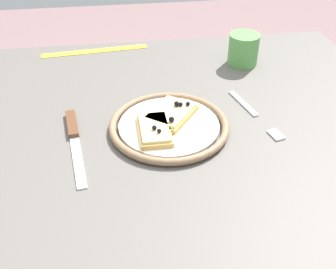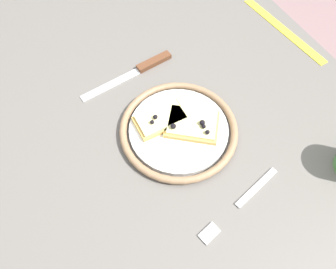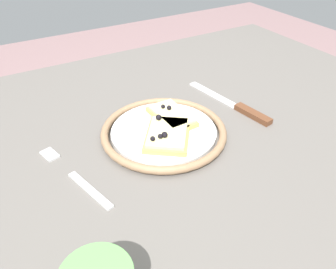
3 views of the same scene
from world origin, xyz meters
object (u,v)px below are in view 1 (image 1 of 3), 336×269
object	(u,v)px
pizza_slice_far	(154,130)
plate	(169,127)
measuring_tape	(95,51)
knife	(74,133)
dining_table	(145,166)
cup	(243,49)
fork	(255,114)
pizza_slice_near	(171,113)

from	to	relation	value
pizza_slice_far	plate	bearing A→B (deg)	-146.45
plate	measuring_tape	bearing A→B (deg)	-68.73
plate	measuring_tape	xyz separation A→B (m)	(0.15, -0.40, -0.01)
knife	measuring_tape	bearing A→B (deg)	-95.83
dining_table	measuring_tape	bearing A→B (deg)	-75.67
measuring_tape	cup	bearing A→B (deg)	156.55
knife	fork	bearing A→B (deg)	-176.78
pizza_slice_near	pizza_slice_far	distance (m)	0.07
pizza_slice_near	fork	world-z (taller)	pizza_slice_near
dining_table	cup	xyz separation A→B (m)	(-0.29, -0.27, 0.14)
pizza_slice_near	knife	world-z (taller)	pizza_slice_near
plate	fork	bearing A→B (deg)	-170.94
fork	plate	bearing A→B (deg)	9.06
pizza_slice_far	fork	bearing A→B (deg)	-166.85
dining_table	cup	world-z (taller)	cup
pizza_slice_far	pizza_slice_near	bearing A→B (deg)	-127.75
pizza_slice_far	measuring_tape	xyz separation A→B (m)	(0.12, -0.42, -0.02)
pizza_slice_near	cup	distance (m)	0.33
fork	dining_table	bearing A→B (deg)	6.22
plate	fork	xyz separation A→B (m)	(-0.19, -0.03, -0.01)
knife	measuring_tape	size ratio (longest dim) A/B	0.82
knife	cup	world-z (taller)	cup
pizza_slice_near	pizza_slice_far	world-z (taller)	pizza_slice_near
knife	pizza_slice_far	bearing A→B (deg)	169.26
plate	measuring_tape	distance (m)	0.43
fork	measuring_tape	distance (m)	0.50
dining_table	pizza_slice_near	size ratio (longest dim) A/B	8.68
dining_table	knife	world-z (taller)	knife
pizza_slice_far	cup	xyz separation A→B (m)	(-0.26, -0.29, 0.02)
dining_table	pizza_slice_near	world-z (taller)	pizza_slice_near
plate	cup	bearing A→B (deg)	-130.42
dining_table	fork	xyz separation A→B (m)	(-0.25, -0.03, 0.10)
fork	knife	bearing A→B (deg)	3.22
plate	pizza_slice_near	size ratio (longest dim) A/B	1.84
plate	pizza_slice_near	xyz separation A→B (m)	(-0.01, -0.03, 0.01)
measuring_tape	pizza_slice_near	bearing A→B (deg)	108.62
knife	plate	bearing A→B (deg)	177.41
fork	cup	xyz separation A→B (m)	(-0.04, -0.24, 0.04)
dining_table	plate	distance (m)	0.12
plate	pizza_slice_far	xyz separation A→B (m)	(0.03, 0.02, 0.01)
measuring_tape	dining_table	bearing A→B (deg)	99.01
dining_table	knife	xyz separation A→B (m)	(0.14, -0.01, 0.10)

